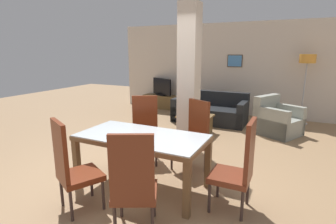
{
  "coord_description": "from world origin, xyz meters",
  "views": [
    {
      "loc": [
        1.81,
        -2.91,
        1.88
      ],
      "look_at": [
        0.0,
        0.82,
        0.92
      ],
      "focal_mm": 28.0,
      "sensor_mm": 36.0,
      "label": 1
    }
  ],
  "objects": [
    {
      "name": "ground_plane",
      "position": [
        0.0,
        0.0,
        0.0
      ],
      "size": [
        18.0,
        18.0,
        0.0
      ],
      "primitive_type": "plane",
      "color": "#9F7B55"
    },
    {
      "name": "back_wall",
      "position": [
        0.0,
        5.06,
        1.35
      ],
      "size": [
        7.2,
        0.09,
        2.7
      ],
      "color": "beige",
      "rests_on": "ground_plane"
    },
    {
      "name": "divider_pillar",
      "position": [
        0.09,
        1.5,
        1.35
      ],
      "size": [
        0.33,
        0.35,
        2.7
      ],
      "color": "beige",
      "rests_on": "ground_plane"
    },
    {
      "name": "dining_table",
      "position": [
        0.0,
        0.0,
        0.61
      ],
      "size": [
        1.76,
        0.9,
        0.77
      ],
      "color": "brown",
      "rests_on": "ground_plane"
    },
    {
      "name": "dining_chair_near_right",
      "position": [
        0.44,
        -0.88,
        0.58
      ],
      "size": [
        0.62,
        0.62,
        1.13
      ],
      "rotation": [
        0.0,
        0.0,
        0.46
      ],
      "color": "brown",
      "rests_on": "ground_plane"
    },
    {
      "name": "dining_chair_near_left",
      "position": [
        -0.44,
        -0.85,
        0.58
      ],
      "size": [
        0.62,
        0.62,
        1.13
      ],
      "rotation": [
        0.0,
        0.0,
        -0.48
      ],
      "color": "maroon",
      "rests_on": "ground_plane"
    },
    {
      "name": "dining_chair_far_left",
      "position": [
        -0.44,
        0.82,
        0.58
      ],
      "size": [
        0.62,
        0.62,
        1.13
      ],
      "rotation": [
        0.0,
        0.0,
        -2.65
      ],
      "color": "maroon",
      "rests_on": "ground_plane"
    },
    {
      "name": "dining_chair_far_right",
      "position": [
        0.44,
        0.84,
        0.58
      ],
      "size": [
        0.62,
        0.62,
        1.13
      ],
      "rotation": [
        0.0,
        0.0,
        2.66
      ],
      "color": "maroon",
      "rests_on": "ground_plane"
    },
    {
      "name": "dining_chair_head_right",
      "position": [
        1.32,
        0.0,
        0.58
      ],
      "size": [
        0.46,
        0.46,
        1.13
      ],
      "rotation": [
        0.0,
        0.0,
        1.57
      ],
      "color": "maroon",
      "rests_on": "ground_plane"
    },
    {
      "name": "sofa",
      "position": [
        -0.18,
        3.82,
        0.28
      ],
      "size": [
        1.91,
        0.93,
        0.8
      ],
      "rotation": [
        0.0,
        0.0,
        3.14
      ],
      "color": "black",
      "rests_on": "ground_plane"
    },
    {
      "name": "armchair",
      "position": [
        1.52,
        3.43,
        0.3
      ],
      "size": [
        1.12,
        1.11,
        0.87
      ],
      "rotation": [
        0.0,
        0.0,
        4.23
      ],
      "color": "#9EA296",
      "rests_on": "ground_plane"
    },
    {
      "name": "coffee_table",
      "position": [
        -0.19,
        2.68,
        0.22
      ],
      "size": [
        0.77,
        0.6,
        0.43
      ],
      "color": "brown",
      "rests_on": "ground_plane"
    },
    {
      "name": "bottle",
      "position": [
        -0.12,
        2.78,
        0.53
      ],
      "size": [
        0.06,
        0.06,
        0.24
      ],
      "color": "#194C23",
      "rests_on": "coffee_table"
    },
    {
      "name": "tv_stand",
      "position": [
        -2.14,
        4.78,
        0.22
      ],
      "size": [
        1.27,
        0.4,
        0.44
      ],
      "color": "brown",
      "rests_on": "ground_plane"
    },
    {
      "name": "tv_screen",
      "position": [
        -2.14,
        4.78,
        0.72
      ],
      "size": [
        0.81,
        0.4,
        0.56
      ],
      "rotation": [
        0.0,
        0.0,
        2.73
      ],
      "color": "black",
      "rests_on": "tv_stand"
    },
    {
      "name": "floor_lamp",
      "position": [
        2.05,
        4.69,
        1.54
      ],
      "size": [
        0.39,
        0.39,
        1.81
      ],
      "color": "#B7B7BC",
      "rests_on": "ground_plane"
    }
  ]
}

